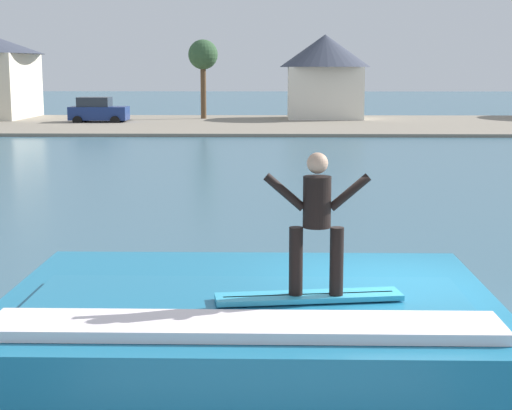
{
  "coord_description": "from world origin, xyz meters",
  "views": [
    {
      "loc": [
        -1.64,
        -10.12,
        3.69
      ],
      "look_at": [
        -1.93,
        3.19,
        1.43
      ],
      "focal_mm": 56.23,
      "sensor_mm": 36.0,
      "label": 1
    }
  ],
  "objects_px": {
    "wave_crest": "(249,329)",
    "surfer": "(317,216)",
    "car_near_shore": "(98,111)",
    "surfboard": "(309,297)",
    "house_small_cottage": "(325,72)",
    "tree_tall_bare": "(203,57)"
  },
  "relations": [
    {
      "from": "surfer",
      "to": "car_near_shore",
      "type": "bearing_deg",
      "value": 105.3
    },
    {
      "from": "surfer",
      "to": "tree_tall_bare",
      "type": "xyz_separation_m",
      "value": [
        -5.6,
        49.49,
        2.56
      ]
    },
    {
      "from": "car_near_shore",
      "to": "tree_tall_bare",
      "type": "distance_m",
      "value": 8.72
    },
    {
      "from": "surfboard",
      "to": "surfer",
      "type": "distance_m",
      "value": 0.95
    },
    {
      "from": "wave_crest",
      "to": "tree_tall_bare",
      "type": "xyz_separation_m",
      "value": [
        -4.81,
        48.87,
        4.1
      ]
    },
    {
      "from": "surfer",
      "to": "house_small_cottage",
      "type": "bearing_deg",
      "value": 86.33
    },
    {
      "from": "surfboard",
      "to": "surfer",
      "type": "bearing_deg",
      "value": -18.12
    },
    {
      "from": "surfer",
      "to": "wave_crest",
      "type": "bearing_deg",
      "value": 141.59
    },
    {
      "from": "surfboard",
      "to": "car_near_shore",
      "type": "distance_m",
      "value": 47.14
    },
    {
      "from": "wave_crest",
      "to": "surfer",
      "type": "relative_size",
      "value": 3.66
    },
    {
      "from": "surfer",
      "to": "car_near_shore",
      "type": "xyz_separation_m",
      "value": [
        -12.45,
        45.51,
        -1.1
      ]
    },
    {
      "from": "surfboard",
      "to": "house_small_cottage",
      "type": "distance_m",
      "value": 49.84
    },
    {
      "from": "wave_crest",
      "to": "surfboard",
      "type": "distance_m",
      "value": 1.1
    },
    {
      "from": "surfboard",
      "to": "house_small_cottage",
      "type": "xyz_separation_m",
      "value": [
        3.27,
        49.67,
        2.43
      ]
    },
    {
      "from": "surfboard",
      "to": "wave_crest",
      "type": "bearing_deg",
      "value": 139.78
    },
    {
      "from": "wave_crest",
      "to": "surfer",
      "type": "height_order",
      "value": "surfer"
    },
    {
      "from": "house_small_cottage",
      "to": "tree_tall_bare",
      "type": "distance_m",
      "value": 8.85
    },
    {
      "from": "surfer",
      "to": "car_near_shore",
      "type": "distance_m",
      "value": 47.2
    },
    {
      "from": "car_near_shore",
      "to": "tree_tall_bare",
      "type": "xyz_separation_m",
      "value": [
        6.85,
        3.98,
        3.66
      ]
    },
    {
      "from": "wave_crest",
      "to": "house_small_cottage",
      "type": "height_order",
      "value": "house_small_cottage"
    },
    {
      "from": "surfboard",
      "to": "car_near_shore",
      "type": "xyz_separation_m",
      "value": [
        -12.37,
        45.49,
        -0.15
      ]
    },
    {
      "from": "tree_tall_bare",
      "to": "wave_crest",
      "type": "bearing_deg",
      "value": -84.38
    }
  ]
}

